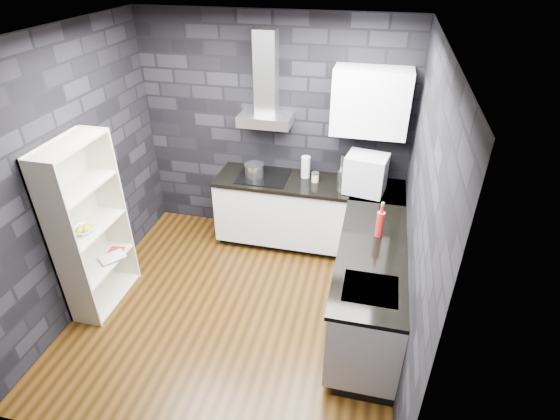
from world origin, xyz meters
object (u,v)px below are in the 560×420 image
at_px(storage_jar, 315,178).
at_px(utensil_crock, 341,176).
at_px(appliance_garage, 366,174).
at_px(bookshelf, 90,228).
at_px(glass_vase, 306,167).
at_px(pot, 254,170).
at_px(red_bottle, 380,224).
at_px(fruit_bowl, 84,229).

bearing_deg(storage_jar, utensil_crock, 15.62).
relative_size(storage_jar, appliance_garage, 0.23).
height_order(utensil_crock, bookshelf, bookshelf).
xyz_separation_m(glass_vase, utensil_crock, (0.43, -0.01, -0.07)).
bearing_deg(pot, glass_vase, 11.78).
bearing_deg(utensil_crock, red_bottle, -65.50).
bearing_deg(pot, appliance_garage, -3.77).
xyz_separation_m(storage_jar, appliance_garage, (0.57, -0.12, 0.17)).
bearing_deg(glass_vase, appliance_garage, -16.59).
bearing_deg(bookshelf, storage_jar, 25.96).
relative_size(storage_jar, utensil_crock, 0.80).
xyz_separation_m(pot, glass_vase, (0.59, 0.12, 0.05)).
height_order(appliance_garage, bookshelf, bookshelf).
relative_size(pot, utensil_crock, 1.78).
bearing_deg(utensil_crock, pot, -173.62).
relative_size(pot, red_bottle, 0.87).
bearing_deg(storage_jar, bookshelf, -143.59).
bearing_deg(bookshelf, glass_vase, 29.57).
relative_size(utensil_crock, appliance_garage, 0.29).
relative_size(appliance_garage, red_bottle, 1.67).
distance_m(storage_jar, fruit_bowl, 2.51).
bearing_deg(fruit_bowl, appliance_garage, 29.11).
height_order(glass_vase, bookshelf, bookshelf).
bearing_deg(red_bottle, storage_jar, 128.85).
xyz_separation_m(appliance_garage, bookshelf, (-2.56, -1.35, -0.22)).
xyz_separation_m(bookshelf, fruit_bowl, (0.00, -0.08, 0.04)).
distance_m(pot, glass_vase, 0.61).
relative_size(bookshelf, fruit_bowl, 8.40).
bearing_deg(storage_jar, fruit_bowl, -142.20).
distance_m(utensil_crock, appliance_garage, 0.38).
relative_size(glass_vase, fruit_bowl, 1.21).
bearing_deg(pot, storage_jar, 2.51).
bearing_deg(glass_vase, red_bottle, -49.28).
bearing_deg(appliance_garage, fruit_bowl, -141.12).
distance_m(storage_jar, appliance_garage, 0.61).
bearing_deg(utensil_crock, bookshelf, -145.84).
xyz_separation_m(red_bottle, fruit_bowl, (-2.75, -0.59, -0.09)).
bearing_deg(red_bottle, fruit_bowl, -167.85).
height_order(pot, storage_jar, pot).
relative_size(storage_jar, fruit_bowl, 0.47).
xyz_separation_m(storage_jar, bookshelf, (-1.99, -1.46, -0.05)).
distance_m(glass_vase, bookshelf, 2.43).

